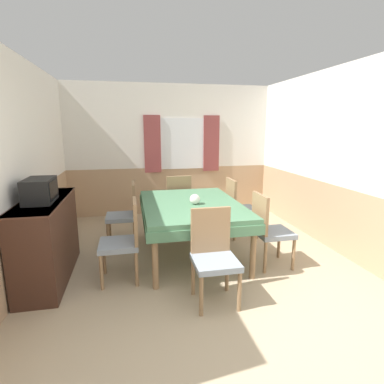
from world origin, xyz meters
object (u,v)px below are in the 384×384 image
Objects in this scene: chair_right_near at (269,228)px; tv at (40,190)px; chair_left_far at (126,212)px; chair_head_near at (214,253)px; sideboard at (48,239)px; dining_table at (191,210)px; vase at (195,199)px; chair_head_window at (178,200)px; chair_right_far at (238,206)px; chair_left_near at (125,238)px.

chair_right_near is 2.73m from tv.
chair_left_far and chair_right_near have the same top height.
sideboard is at bearing -24.78° from chair_head_near.
sideboard reaches higher than dining_table.
chair_head_window is at bearing 91.53° from vase.
chair_head_near is at bearing -24.78° from sideboard.
chair_head_window is (-0.00, 2.31, 0.00)m from chair_head_near.
chair_head_near is at bearing -55.98° from chair_right_near.
chair_right_far reaches higher than dining_table.
dining_table is 1.06m from chair_right_near.
chair_right_far is 2.82m from sideboard.
chair_left_near is 1.79m from chair_right_near.
tv is at bearing -138.01° from chair_head_window.
tv is 3.17× the size of vase.
chair_left_far is 2.17× the size of tv.
chair_head_near is 1.08m from chair_left_near.
sideboard is at bearing -71.64° from chair_right_far.
chair_right_near reaches higher than dining_table.
chair_left_near is at bearing -7.30° from tv.
chair_right_near is at bearing -90.00° from chair_left_near.
chair_right_far is at bearing -34.02° from chair_head_window.
chair_left_near is (-0.89, 0.60, 0.00)m from chair_head_near.
chair_left_far and chair_head_near have the same top height.
chair_head_window is at bearing 90.00° from dining_table.
chair_right_far is 6.88× the size of vase.
dining_table is 1.94× the size of chair_right_far.
chair_head_window is at bearing -27.61° from chair_left_near.
sideboard is at bearing 93.47° from tv.
chair_left_near is 1.08m from vase.
chair_head_window reaches higher than vase.
sideboard is (-0.89, -0.89, -0.02)m from chair_left_far.
chair_left_far is 2.10m from chair_right_near.
chair_head_window is (-0.89, 1.71, 0.00)m from chair_right_near.
sideboard is (-0.89, 0.22, -0.02)m from chair_left_near.
chair_left_near is at bearing -34.02° from chair_head_near.
dining_table is 1.34× the size of sideboard.
chair_head_near is at bearing -90.00° from dining_table.
dining_table is 1.94× the size of chair_left_far.
sideboard is 1.86m from vase.
chair_right_far is 2.10m from chair_left_near.
chair_left_far and chair_head_window have the same top height.
tv reaches higher than chair_head_window.
tv is 1.86m from vase.
chair_head_near and chair_right_near have the same top height.
chair_left_far is 1.45m from tv.
vase is (1.81, 0.35, -0.27)m from tv.
chair_head_window is (0.00, 1.16, -0.14)m from dining_table.
chair_head_near is 0.69× the size of sideboard.
tv reaches higher than chair_left_far.
chair_left_far reaches higher than dining_table.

